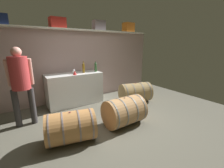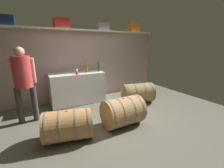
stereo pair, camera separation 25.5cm
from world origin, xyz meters
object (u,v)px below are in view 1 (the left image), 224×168
work_cabinet (75,89)px  wine_barrel_far (135,93)px  winemaker_pouring (20,79)px  toolcase_red (57,23)px  wine_bottle_green (96,67)px  wine_glass (74,71)px  wine_barrel_near (124,111)px  toolcase_grey (99,25)px  toolcase_navy (1,19)px  toolcase_orange (128,28)px  wine_barrel_flank (71,127)px  red_funnel (75,73)px  wine_bottle_amber (84,68)px

work_cabinet → wine_barrel_far: work_cabinet is taller
winemaker_pouring → toolcase_red: bearing=42.8°
work_cabinet → wine_bottle_green: bearing=-4.8°
wine_glass → wine_bottle_green: bearing=-0.1°
wine_bottle_green → toolcase_red: bearing=163.0°
toolcase_red → wine_barrel_near: size_ratio=0.47×
wine_barrel_near → wine_bottle_green: bearing=82.0°
toolcase_grey → toolcase_navy: bearing=-178.0°
toolcase_orange → winemaker_pouring: bearing=-169.9°
toolcase_grey → wine_barrel_far: toolcase_grey is taller
wine_glass → work_cabinet: bearing=80.0°
wine_glass → wine_barrel_flank: (-0.71, -1.74, -0.73)m
wine_barrel_near → wine_barrel_flank: wine_barrel_near is taller
work_cabinet → wine_glass: wine_glass is taller
toolcase_navy → red_funnel: bearing=-17.7°
toolcase_red → work_cabinet: 1.91m
wine_bottle_green → winemaker_pouring: size_ratio=0.18×
toolcase_red → winemaker_pouring: toolcase_red is taller
toolcase_navy → work_cabinet: (1.55, -0.24, -1.86)m
work_cabinet → wine_barrel_flank: 1.94m
toolcase_orange → toolcase_grey: bearing=176.3°
toolcase_red → wine_barrel_far: (1.91, -1.16, -2.04)m
toolcase_orange → wine_bottle_green: toolcase_orange is taller
toolcase_navy → wine_bottle_amber: size_ratio=0.87×
red_funnel → wine_barrel_far: 1.93m
work_cabinet → wine_bottle_amber: size_ratio=4.65×
wine_bottle_amber → wine_barrel_flank: (-1.02, -1.76, -0.80)m
toolcase_orange → wine_barrel_far: bearing=-120.7°
wine_bottle_amber → winemaker_pouring: bearing=-160.1°
toolcase_grey → winemaker_pouring: bearing=-157.7°
toolcase_red → red_funnel: size_ratio=3.42×
toolcase_orange → wine_bottle_green: size_ratio=1.21×
toolcase_grey → wine_barrel_near: (-0.52, -2.07, -2.04)m
toolcase_grey → toolcase_red: bearing=-178.0°
toolcase_orange → wine_barrel_far: (-0.59, -1.16, -2.06)m
wine_bottle_amber → wine_bottle_green: wine_bottle_amber is taller
toolcase_grey → wine_barrel_near: bearing=-102.2°
toolcase_grey → wine_glass: bearing=-161.7°
wine_glass → red_funnel: bearing=-101.3°
work_cabinet → toolcase_grey: bearing=13.5°
toolcase_grey → toolcase_orange: size_ratio=0.98×
wine_barrel_far → wine_barrel_flank: (-2.34, -0.87, -0.01)m
wine_glass → wine_barrel_far: bearing=-27.9°
wine_bottle_amber → wine_bottle_green: size_ratio=1.09×
toolcase_navy → toolcase_orange: toolcase_orange is taller
red_funnel → toolcase_navy: bearing=162.8°
toolcase_red → wine_bottle_green: bearing=-20.2°
toolcase_red → wine_glass: bearing=-50.8°
toolcase_orange → winemaker_pouring: size_ratio=0.22×
wine_barrel_flank → winemaker_pouring: size_ratio=0.57×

